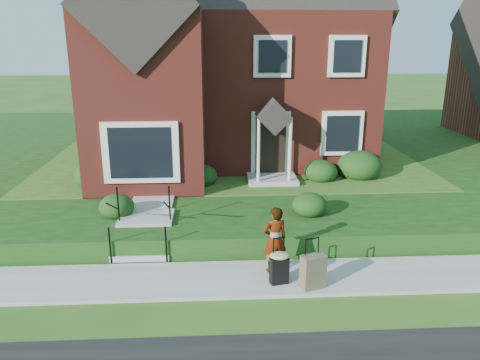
{
  "coord_description": "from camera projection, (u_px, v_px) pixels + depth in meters",
  "views": [
    {
      "loc": [
        -0.67,
        -9.28,
        5.18
      ],
      "look_at": [
        -0.05,
        2.0,
        1.73
      ],
      "focal_mm": 35.0,
      "sensor_mm": 36.0,
      "label": 1
    }
  ],
  "objects": [
    {
      "name": "walkway",
      "position": [
        158.0,
        187.0,
        14.87
      ],
      "size": [
        1.2,
        6.0,
        0.06
      ],
      "primitive_type": "cube",
      "color": "#9E9B93",
      "rests_on": "terrace"
    },
    {
      "name": "main_house",
      "position": [
        225.0,
        35.0,
        18.03
      ],
      "size": [
        10.4,
        10.2,
        9.4
      ],
      "color": "maroon",
      "rests_on": "terrace"
    },
    {
      "name": "suitcase_olive",
      "position": [
        313.0,
        271.0,
        9.86
      ],
      "size": [
        0.57,
        0.43,
        1.1
      ],
      "rotation": [
        0.0,
        0.0,
        0.33
      ],
      "color": "brown",
      "rests_on": "sidewalk"
    },
    {
      "name": "front_steps",
      "position": [
        144.0,
        230.0,
        11.9
      ],
      "size": [
        1.4,
        2.02,
        1.5
      ],
      "color": "#9E9B93",
      "rests_on": "ground"
    },
    {
      "name": "terrace",
      "position": [
        319.0,
        151.0,
        20.94
      ],
      "size": [
        44.0,
        20.0,
        0.6
      ],
      "primitive_type": "cube",
      "color": "#16370F",
      "rests_on": "ground"
    },
    {
      "name": "woman",
      "position": [
        275.0,
        240.0,
        10.44
      ],
      "size": [
        0.63,
        0.49,
        1.55
      ],
      "primitive_type": "imported",
      "rotation": [
        0.0,
        0.0,
        3.37
      ],
      "color": "#999999",
      "rests_on": "sidewalk"
    },
    {
      "name": "suitcase_black",
      "position": [
        279.0,
        266.0,
        10.03
      ],
      "size": [
        0.5,
        0.44,
        1.04
      ],
      "rotation": [
        0.0,
        0.0,
        0.21
      ],
      "color": "black",
      "rests_on": "sidewalk"
    },
    {
      "name": "ground",
      "position": [
        247.0,
        280.0,
        10.41
      ],
      "size": [
        120.0,
        120.0,
        0.0
      ],
      "primitive_type": "plane",
      "color": "#2D5119",
      "rests_on": "ground"
    },
    {
      "name": "foundation_shrubs",
      "position": [
        247.0,
        173.0,
        14.9
      ],
      "size": [
        10.09,
        4.54,
        1.04
      ],
      "color": "#113810",
      "rests_on": "terrace"
    },
    {
      "name": "sidewalk",
      "position": [
        247.0,
        279.0,
        10.4
      ],
      "size": [
        60.0,
        1.6,
        0.08
      ],
      "primitive_type": "cube",
      "color": "#9E9B93",
      "rests_on": "ground"
    }
  ]
}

